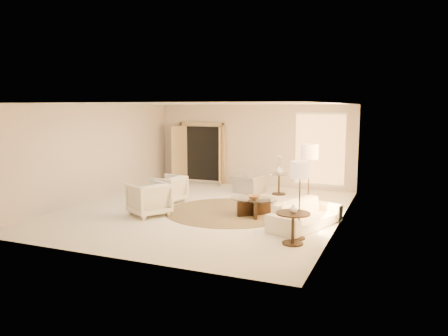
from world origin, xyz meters
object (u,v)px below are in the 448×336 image
at_px(accent_chair, 248,181).
at_px(side_vase, 279,170).
at_px(armchair_left, 168,188).
at_px(floor_lamp_far, 300,173).
at_px(side_table, 279,182).
at_px(end_vase, 293,209).
at_px(sofa, 306,214).
at_px(coffee_table, 254,205).
at_px(bowl, 254,197).
at_px(floor_lamp_near, 309,155).
at_px(armchair_right, 149,197).
at_px(end_table, 293,223).

height_order(accent_chair, side_vase, side_vase).
distance_m(armchair_left, floor_lamp_far, 4.85).
xyz_separation_m(side_table, end_vase, (1.60, -4.76, 0.33)).
relative_size(sofa, coffee_table, 1.45).
bearing_deg(armchair_left, accent_chair, 149.42).
bearing_deg(accent_chair, bowl, 128.27).
bearing_deg(floor_lamp_far, end_vase, -95.30).
xyz_separation_m(armchair_left, floor_lamp_near, (4.03, 0.02, 1.11)).
xyz_separation_m(side_table, side_vase, (0.00, 0.00, 0.38)).
bearing_deg(side_table, armchair_left, -138.89).
height_order(armchair_right, floor_lamp_far, floor_lamp_far).
relative_size(coffee_table, side_vase, 5.67).
height_order(armchair_left, bowl, armchair_left).
distance_m(end_table, bowl, 2.38).
xyz_separation_m(end_table, floor_lamp_near, (-0.21, 2.47, 1.09)).
bearing_deg(floor_lamp_near, floor_lamp_far, -83.42).
bearing_deg(floor_lamp_near, armchair_left, -179.76).
bearing_deg(bowl, end_vase, -52.35).
distance_m(floor_lamp_near, end_vase, 2.60).
xyz_separation_m(armchair_left, armchair_right, (0.32, -1.53, 0.03)).
xyz_separation_m(accent_chair, side_vase, (0.96, 0.16, 0.40)).
relative_size(sofa, end_vase, 11.91).
bearing_deg(end_table, bowl, 127.65).
relative_size(accent_chair, side_vase, 3.50).
distance_m(coffee_table, floor_lamp_near, 1.86).
distance_m(sofa, side_table, 3.77).
xyz_separation_m(accent_chair, side_table, (0.96, 0.16, 0.02)).
relative_size(armchair_right, coffee_table, 0.65).
xyz_separation_m(coffee_table, end_vase, (1.45, -1.88, 0.45)).
height_order(accent_chair, bowl, accent_chair).
distance_m(armchair_right, end_table, 4.03).
bearing_deg(bowl, coffee_table, 7.13).
bearing_deg(armchair_left, floor_lamp_far, 71.76).
bearing_deg(end_table, floor_lamp_near, 94.77).
relative_size(end_table, side_table, 1.03).
xyz_separation_m(coffee_table, floor_lamp_far, (1.49, -1.50, 1.10)).
xyz_separation_m(sofa, armchair_right, (-3.90, -0.41, 0.16)).
bearing_deg(floor_lamp_far, armchair_right, 172.19).
bearing_deg(side_table, end_vase, -71.44).
xyz_separation_m(coffee_table, bowl, (-0.00, -0.00, 0.20)).
xyz_separation_m(floor_lamp_near, floor_lamp_far, (0.24, -2.09, -0.15)).
height_order(armchair_right, side_table, armchair_right).
bearing_deg(accent_chair, end_vase, 135.22).
bearing_deg(coffee_table, floor_lamp_far, -45.33).
bearing_deg(end_vase, armchair_right, 166.79).
height_order(armchair_right, floor_lamp_near, floor_lamp_near).
distance_m(side_table, side_vase, 0.38).
relative_size(armchair_right, floor_lamp_far, 0.56).
bearing_deg(side_table, floor_lamp_far, -69.56).
xyz_separation_m(sofa, end_vase, (0.03, -1.33, 0.43)).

